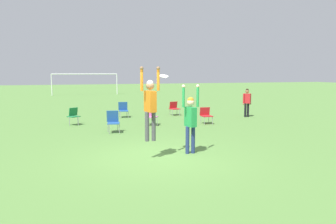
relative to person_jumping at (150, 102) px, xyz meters
name	(u,v)px	position (x,y,z in m)	size (l,w,h in m)	color
ground_plane	(158,157)	(0.28, 0.15, -1.67)	(120.00, 120.00, 0.00)	#56843D
person_jumping	(150,102)	(0.00, 0.00, 0.00)	(0.58, 0.46, 2.13)	#4C4C51
person_defending	(190,117)	(1.34, 0.27, -0.53)	(0.57, 0.45, 2.13)	navy
frisbee	(164,76)	(0.49, 0.26, 0.72)	(0.25, 0.25, 0.09)	white
camping_chair_0	(174,107)	(3.80, 9.04, -1.21)	(0.62, 0.66, 0.79)	gray
camping_chair_1	(206,114)	(4.23, 5.51, -1.20)	(0.53, 0.57, 0.80)	gray
camping_chair_2	(151,114)	(1.56, 5.89, -1.14)	(0.72, 0.79, 0.92)	gray
camping_chair_3	(73,115)	(-1.93, 7.13, -1.18)	(0.65, 0.71, 0.82)	gray
camping_chair_4	(113,120)	(-0.42, 4.55, -1.15)	(0.57, 0.62, 0.91)	gray
camping_chair_5	(123,109)	(0.80, 9.01, -1.19)	(0.58, 0.63, 0.85)	gray
person_spectator_near	(247,100)	(7.43, 7.05, -0.73)	(0.53, 0.41, 1.59)	black
soccer_goal	(85,78)	(-0.03, 28.24, 0.18)	(7.10, 0.10, 2.35)	white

